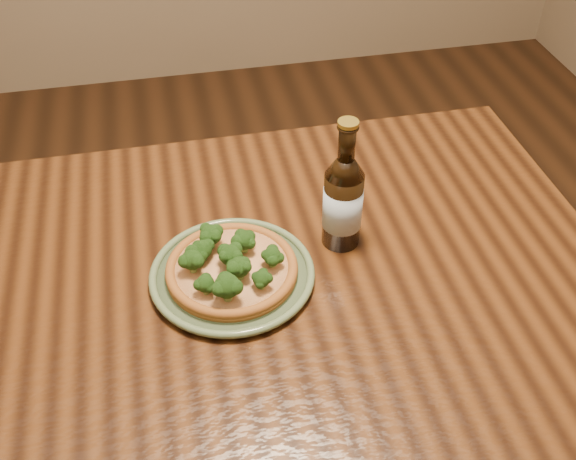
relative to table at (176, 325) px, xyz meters
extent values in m
cube|color=#42230E|center=(0.00, 0.00, 0.07)|extent=(1.60, 0.90, 0.04)
cylinder|color=#42230E|center=(0.73, 0.38, -0.30)|extent=(0.07, 0.07, 0.71)
cylinder|color=#566B49|center=(0.11, 0.00, 0.10)|extent=(0.27, 0.27, 0.01)
torus|color=#566B49|center=(0.11, 0.00, 0.11)|extent=(0.29, 0.29, 0.01)
torus|color=#566B49|center=(0.11, 0.00, 0.10)|extent=(0.23, 0.23, 0.01)
cylinder|color=brown|center=(0.11, 0.00, 0.11)|extent=(0.23, 0.23, 0.01)
torus|color=brown|center=(0.11, 0.00, 0.12)|extent=(0.23, 0.23, 0.02)
cylinder|color=beige|center=(0.11, 0.00, 0.12)|extent=(0.20, 0.20, 0.01)
sphere|color=#2B571B|center=(0.08, 0.06, 0.15)|extent=(0.05, 0.05, 0.04)
sphere|color=#2B571B|center=(0.15, -0.06, 0.14)|extent=(0.04, 0.04, 0.03)
sphere|color=#2B571B|center=(0.11, 0.00, 0.15)|extent=(0.05, 0.05, 0.04)
sphere|color=#2B571B|center=(0.06, -0.05, 0.14)|extent=(0.04, 0.04, 0.03)
sphere|color=#2B571B|center=(0.14, 0.04, 0.15)|extent=(0.05, 0.05, 0.04)
sphere|color=#2B571B|center=(0.09, -0.07, 0.15)|extent=(0.05, 0.05, 0.04)
sphere|color=#2B571B|center=(0.07, 0.03, 0.15)|extent=(0.04, 0.04, 0.03)
sphere|color=#2B571B|center=(0.18, -0.01, 0.15)|extent=(0.04, 0.04, 0.03)
sphere|color=#2B571B|center=(0.04, 0.01, 0.15)|extent=(0.05, 0.05, 0.04)
sphere|color=#2B571B|center=(0.12, -0.03, 0.15)|extent=(0.05, 0.05, 0.04)
cylinder|color=black|center=(0.32, 0.06, 0.17)|extent=(0.07, 0.07, 0.15)
cone|color=black|center=(0.32, 0.06, 0.26)|extent=(0.07, 0.07, 0.03)
cylinder|color=black|center=(0.32, 0.06, 0.31)|extent=(0.03, 0.03, 0.07)
torus|color=black|center=(0.32, 0.06, 0.34)|extent=(0.04, 0.04, 0.01)
cylinder|color=#A58C33|center=(0.32, 0.06, 0.35)|extent=(0.04, 0.04, 0.01)
cylinder|color=silver|center=(0.32, 0.06, 0.17)|extent=(0.07, 0.07, 0.08)
camera|label=1|loc=(0.03, -0.83, 0.95)|focal=42.00mm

